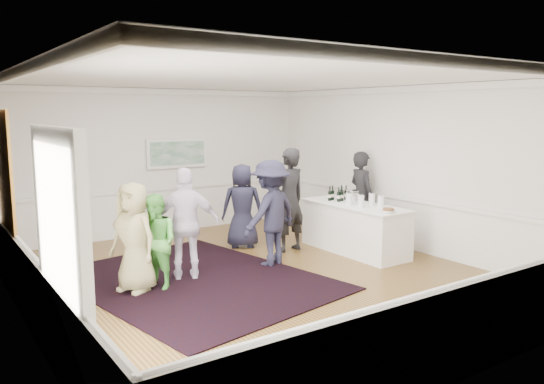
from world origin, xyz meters
TOP-DOWN VIEW (x-y plane):
  - floor at (0.00, 0.00)m, footprint 8.00×8.00m
  - ceiling at (0.00, 0.00)m, footprint 7.00×8.00m
  - wall_left at (-3.50, 0.00)m, footprint 0.02×8.00m
  - wall_right at (3.50, 0.00)m, footprint 0.02×8.00m
  - wall_back at (0.00, 4.00)m, footprint 7.00×0.02m
  - wall_front at (0.00, -4.00)m, footprint 7.00×0.02m
  - wainscoting at (0.00, 0.00)m, footprint 7.00×8.00m
  - mirror at (-3.45, 1.30)m, footprint 0.05×1.25m
  - doorway at (-3.45, -1.90)m, footprint 0.10×1.78m
  - landscape_painting at (0.40, 3.95)m, footprint 1.44×0.06m
  - area_rug at (-0.93, 0.42)m, footprint 3.98×4.82m
  - serving_table at (2.44, 0.33)m, footprint 0.88×2.31m
  - bartender at (3.20, 0.95)m, footprint 0.54×0.74m
  - guest_tan at (-1.89, 0.49)m, footprint 0.83×0.97m
  - guest_green at (-1.56, 0.42)m, footprint 0.73×0.84m
  - guest_lilac at (-0.97, 0.61)m, footprint 1.15×0.82m
  - guest_dark_a at (0.60, 0.51)m, footprint 1.35×0.99m
  - guest_dark_b at (1.43, 1.11)m, footprint 0.78×0.55m
  - guest_navy at (0.83, 1.87)m, footprint 0.97×0.84m
  - wine_bottles at (2.47, 0.86)m, footprint 0.42×0.29m
  - juice_pitchers at (2.44, 0.05)m, footprint 0.46×0.68m
  - ice_bucket at (2.50, 0.49)m, footprint 0.26×0.26m
  - nut_bowl at (2.33, -0.63)m, footprint 0.24×0.24m

SIDE VIEW (x-z plane):
  - floor at x=0.00m, z-range 0.00..0.00m
  - area_rug at x=-0.93m, z-range 0.00..0.02m
  - serving_table at x=2.44m, z-range 0.00..0.94m
  - wainscoting at x=0.00m, z-range 0.00..1.00m
  - guest_green at x=-1.56m, z-range 0.00..1.47m
  - guest_tan at x=-1.89m, z-range 0.00..1.67m
  - guest_navy at x=0.83m, z-range 0.00..1.68m
  - guest_lilac at x=-0.97m, z-range 0.00..1.82m
  - guest_dark_a at x=0.60m, z-range 0.00..1.87m
  - bartender at x=3.20m, z-range 0.00..1.88m
  - nut_bowl at x=2.33m, z-range 0.93..1.01m
  - guest_dark_b at x=1.43m, z-range 0.00..2.02m
  - ice_bucket at x=2.50m, z-range 0.93..1.17m
  - juice_pitchers at x=2.44m, z-range 0.93..1.17m
  - wine_bottles at x=2.47m, z-range 0.93..1.24m
  - doorway at x=-3.45m, z-range 0.14..2.70m
  - wall_left at x=-3.50m, z-range 0.00..3.20m
  - wall_right at x=3.50m, z-range 0.00..3.20m
  - wall_back at x=0.00m, z-range 0.00..3.20m
  - wall_front at x=0.00m, z-range 0.00..3.20m
  - landscape_painting at x=0.40m, z-range 1.45..2.11m
  - mirror at x=-3.45m, z-range 0.88..2.73m
  - ceiling at x=0.00m, z-range 3.19..3.21m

